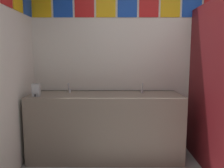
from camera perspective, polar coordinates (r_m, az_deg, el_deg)
wall_back at (r=3.34m, az=11.61°, el=5.66°), size 3.62×0.09×2.60m
vanity_counter at (r=3.08m, az=-1.66°, el=-10.49°), size 2.01×0.60×0.88m
faucet_left at (r=3.12m, az=-10.94°, el=-1.28°), size 0.04×0.10×0.14m
faucet_right at (r=3.08m, az=7.76°, el=-1.30°), size 0.04×0.10×0.14m
soap_dispenser at (r=2.95m, az=-18.91°, el=-1.51°), size 0.09×0.09×0.16m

